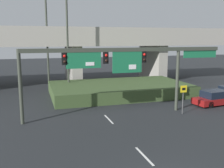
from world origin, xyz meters
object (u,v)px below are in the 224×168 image
Objects in this scene: signal_gantry at (121,60)px; highway_light_pole_far at (67,23)px; parked_sedan_near_right at (215,98)px; speed_limit_sign at (183,95)px; highway_light_pole_near at (46,17)px.

highway_light_pole_far is (-2.91, 10.74, 3.58)m from signal_gantry.
parked_sedan_near_right is (10.08, 0.68, -4.01)m from signal_gantry.
signal_gantry is 1.10× the size of highway_light_pole_far.
signal_gantry is 6.79× the size of speed_limit_sign.
signal_gantry is 11.69m from highway_light_pole_far.
speed_limit_sign reaches higher than parked_sedan_near_right.
highway_light_pole_near is 3.61× the size of parked_sedan_near_right.
highway_light_pole_near is 3.73m from highway_light_pole_far.
signal_gantry reaches higher than parked_sedan_near_right.
highway_light_pole_far is at bearing 105.16° from signal_gantry.
signal_gantry is 6.16m from speed_limit_sign.
highway_light_pole_far reaches higher than speed_limit_sign.
highway_light_pole_far reaches higher than signal_gantry.
parked_sedan_near_right is (4.84, 1.89, -1.00)m from speed_limit_sign.
signal_gantry is 3.61× the size of parked_sedan_near_right.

